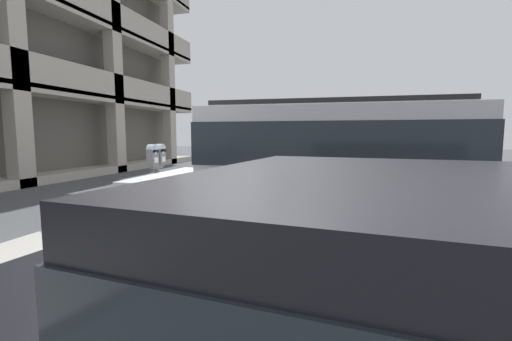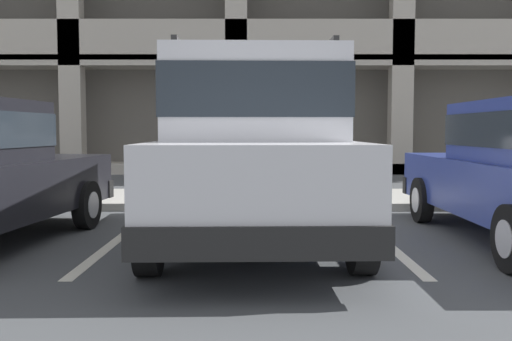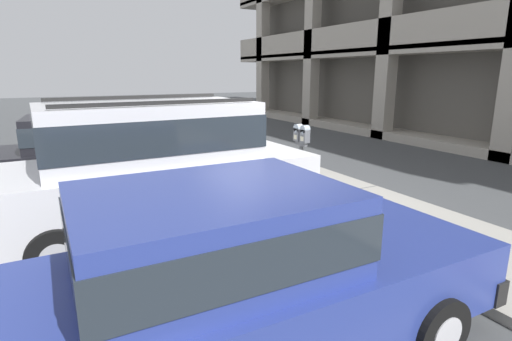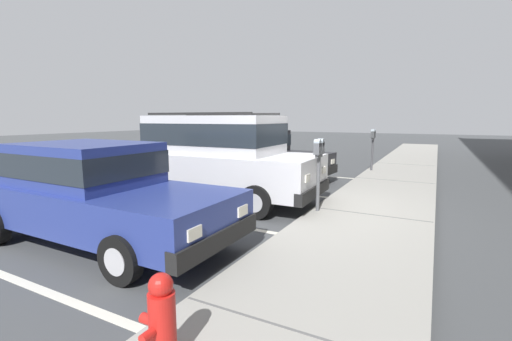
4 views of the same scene
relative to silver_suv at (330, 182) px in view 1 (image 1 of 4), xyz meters
name	(u,v)px [view 1 (image 1 of 4)]	position (x,y,z in m)	size (l,w,h in m)	color
ground_plane	(173,256)	(-0.03, 2.15, -1.14)	(80.00, 80.00, 0.10)	#444749
sidewalk	(96,241)	(-0.03, 3.45, -1.03)	(40.00, 2.20, 0.12)	#9E9B93
parking_stall_lines	(289,231)	(1.46, 0.75, -1.08)	(12.05, 4.80, 0.01)	silver
silver_suv	(330,182)	(0.00, 0.00, 0.00)	(2.11, 4.83, 2.03)	silver
dark_hatchback	(345,175)	(3.08, -0.14, -0.27)	(1.85, 4.48, 1.54)	navy
parking_meter_near	(157,169)	(0.18, 2.50, 0.08)	(0.35, 0.12, 1.41)	#595B60
fire_hydrant	(238,178)	(4.79, 2.79, -0.62)	(0.30, 0.30, 0.70)	red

